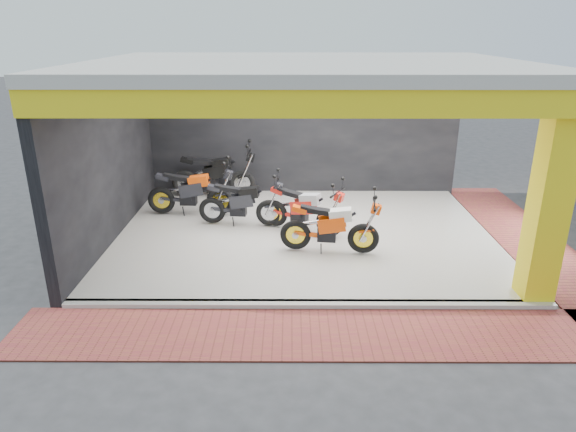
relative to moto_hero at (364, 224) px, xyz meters
name	(u,v)px	position (x,y,z in m)	size (l,w,h in m)	color
ground	(307,279)	(-1.12, -0.87, -0.73)	(80.00, 80.00, 0.00)	#2D2D30
showroom_floor	(304,234)	(-1.12, 1.13, -0.68)	(8.00, 6.00, 0.10)	silver
showroom_ceiling	(306,66)	(-1.12, 1.13, 2.87)	(8.40, 6.40, 0.20)	beige
back_wall	(302,130)	(-1.12, 4.23, 1.02)	(8.20, 0.20, 3.50)	black
left_wall	(108,158)	(-5.22, 1.13, 1.02)	(0.20, 6.20, 3.50)	black
corner_column	(550,201)	(2.63, -1.62, 1.02)	(0.50, 0.50, 3.50)	yellow
header_beam_front	(312,103)	(-1.12, -1.87, 2.57)	(8.40, 0.30, 0.40)	yellow
header_beam_right	(510,81)	(2.88, 1.13, 2.57)	(0.30, 6.40, 0.40)	yellow
floor_kerb	(309,305)	(-1.12, -1.89, -0.68)	(8.00, 0.20, 0.10)	silver
paver_front	(311,333)	(-1.12, -2.67, -0.71)	(9.00, 1.40, 0.03)	brown
paver_right	(524,236)	(3.68, 1.13, -0.71)	(1.40, 7.00, 0.03)	brown
moto_hero	(364,224)	(0.00, 0.00, 0.00)	(2.06, 0.76, 1.26)	#EF4A0A
moto_row_a	(330,210)	(-0.60, 0.87, -0.02)	(2.01, 0.74, 1.23)	red
moto_row_b	(269,200)	(-1.89, 1.48, -0.01)	(2.01, 0.74, 1.23)	black
moto_row_c	(220,188)	(-3.08, 2.21, 0.03)	(2.16, 0.80, 1.32)	black
moto_row_d	(242,171)	(-2.68, 3.63, 0.07)	(2.30, 0.85, 1.40)	black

